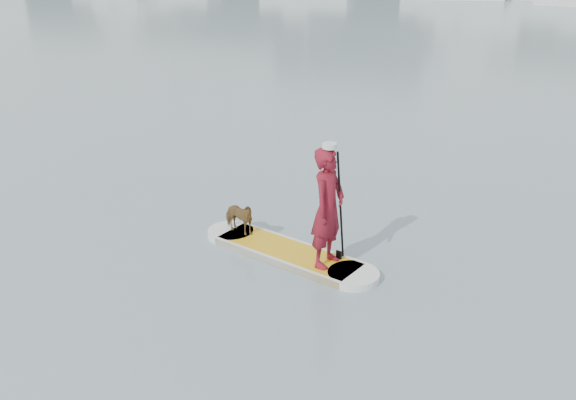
% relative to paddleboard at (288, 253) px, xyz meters
% --- Properties ---
extents(ground, '(140.00, 140.00, 0.00)m').
position_rel_paddleboard_xyz_m(ground, '(-3.24, -1.30, -0.06)').
color(ground, slate).
rests_on(ground, ground).
extents(paddleboard, '(3.20, 1.51, 0.12)m').
position_rel_paddleboard_xyz_m(paddleboard, '(0.00, 0.00, 0.00)').
color(paddleboard, gold).
rests_on(paddleboard, ground).
extents(paddler, '(0.56, 0.76, 1.89)m').
position_rel_paddleboard_xyz_m(paddler, '(0.72, -0.22, 1.00)').
color(paddler, maroon).
rests_on(paddler, paddleboard).
extents(white_cap, '(0.22, 0.22, 0.07)m').
position_rel_paddleboard_xyz_m(white_cap, '(0.72, -0.22, 1.98)').
color(white_cap, silver).
rests_on(white_cap, paddler).
extents(dog, '(0.76, 0.51, 0.59)m').
position_rel_paddleboard_xyz_m(dog, '(-1.01, 0.30, 0.35)').
color(dog, '#54351C').
rests_on(dog, paddleboard).
extents(paddle, '(0.12, 0.30, 2.00)m').
position_rel_paddleboard_xyz_m(paddle, '(0.86, -0.01, 0.74)').
color(paddle, black).
rests_on(paddle, ground).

